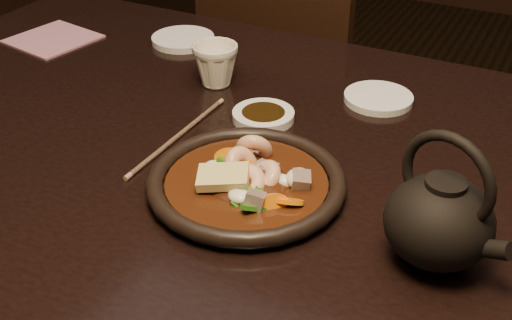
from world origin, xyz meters
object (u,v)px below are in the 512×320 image
at_px(chair, 292,85).
at_px(plate, 246,183).
at_px(teapot, 440,218).
at_px(tea_cup, 215,64).
at_px(table, 276,198).

relative_size(chair, plate, 3.41).
xyz_separation_m(chair, teapot, (0.55, -0.83, 0.32)).
relative_size(chair, tea_cup, 11.31).
xyz_separation_m(chair, plate, (0.30, -0.81, 0.27)).
xyz_separation_m(chair, tea_cup, (0.09, -0.54, 0.30)).
bearing_deg(plate, tea_cup, 127.45).
bearing_deg(tea_cup, table, -39.55).
relative_size(chair, teapot, 5.47).
height_order(plate, tea_cup, tea_cup).
relative_size(table, tea_cup, 19.94).
bearing_deg(teapot, plate, -164.51).
bearing_deg(table, tea_cup, 140.45).
relative_size(plate, tea_cup, 3.32).
relative_size(table, teapot, 9.65).
xyz_separation_m(table, chair, (-0.29, 0.71, -0.18)).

